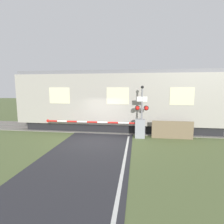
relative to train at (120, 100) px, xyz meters
name	(u,v)px	position (x,y,z in m)	size (l,w,h in m)	color
ground_plane	(99,140)	(-0.97, -3.02, -2.19)	(80.00, 80.00, 0.00)	#5B6B3D
track_bed	(107,128)	(-0.97, 0.00, -2.17)	(36.00, 3.20, 0.13)	gray
train	(120,100)	(0.00, 0.00, 0.00)	(14.72, 2.96, 4.29)	black
crossing_barrier	(130,127)	(0.89, -2.15, -1.53)	(6.52, 0.44, 1.18)	gray
signal_post	(142,109)	(1.57, -2.24, -0.34)	(0.83, 0.26, 3.24)	gray
roadside_fence	(172,130)	(3.44, -2.09, -1.64)	(2.47, 0.06, 1.10)	#726047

